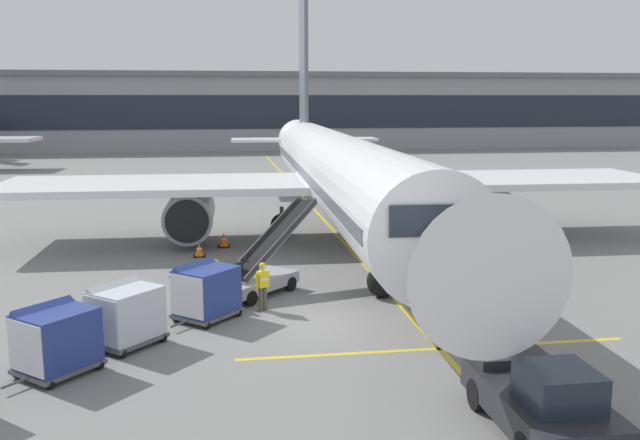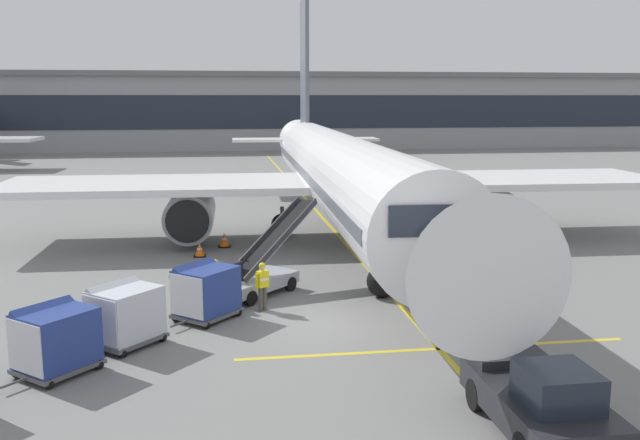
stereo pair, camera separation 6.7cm
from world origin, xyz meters
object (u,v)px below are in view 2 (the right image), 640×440
(ground_crew_by_loader, at_px, (216,280))
(safety_cone_wingtip, at_px, (200,250))
(parked_airplane, at_px, (339,173))
(baggage_cart_third, at_px, (55,338))
(pushback_tug, at_px, (541,400))
(belt_loader, at_px, (259,270))
(baggage_cart_lead, at_px, (205,290))
(safety_cone_engine_keepout, at_px, (224,240))
(ground_crew_by_carts, at_px, (262,283))
(baggage_cart_second, at_px, (124,313))

(ground_crew_by_loader, distance_m, safety_cone_wingtip, 8.25)
(parked_airplane, xyz_separation_m, safety_cone_wingtip, (-7.27, -3.36, -3.18))
(baggage_cart_third, bearing_deg, pushback_tug, -24.70)
(parked_airplane, distance_m, safety_cone_wingtip, 8.61)
(parked_airplane, bearing_deg, belt_loader, -115.81)
(baggage_cart_lead, bearing_deg, belt_loader, 54.92)
(belt_loader, bearing_deg, baggage_cart_third, -130.23)
(baggage_cart_lead, height_order, safety_cone_wingtip, baggage_cart_lead)
(baggage_cart_lead, height_order, ground_crew_by_loader, baggage_cart_lead)
(parked_airplane, relative_size, ground_crew_by_loader, 25.83)
(safety_cone_engine_keepout, bearing_deg, baggage_cart_third, -106.75)
(belt_loader, height_order, pushback_tug, belt_loader)
(parked_airplane, height_order, belt_loader, parked_airplane)
(parked_airplane, xyz_separation_m, ground_crew_by_loader, (-6.50, -11.55, -2.50))
(pushback_tug, relative_size, ground_crew_by_carts, 2.52)
(ground_crew_by_loader, xyz_separation_m, safety_cone_engine_keepout, (0.41, 10.20, -0.66))
(safety_cone_engine_keepout, relative_size, safety_cone_wingtip, 1.09)
(baggage_cart_lead, xyz_separation_m, safety_cone_wingtip, (-0.40, 9.54, -0.69))
(pushback_tug, bearing_deg, belt_loader, 113.93)
(belt_loader, bearing_deg, safety_cone_engine_keepout, 98.07)
(safety_cone_engine_keepout, height_order, safety_cone_wingtip, safety_cone_engine_keepout)
(parked_airplane, relative_size, belt_loader, 9.84)
(baggage_cart_second, height_order, ground_crew_by_loader, baggage_cart_second)
(baggage_cart_lead, xyz_separation_m, pushback_tug, (7.48, -9.47, -0.17))
(baggage_cart_third, relative_size, ground_crew_by_carts, 1.47)
(baggage_cart_second, bearing_deg, belt_loader, 49.08)
(pushback_tug, height_order, safety_cone_engine_keepout, pushback_tug)
(baggage_cart_lead, relative_size, baggage_cart_second, 1.00)
(ground_crew_by_loader, xyz_separation_m, ground_crew_by_carts, (1.61, -0.71, 0.00))
(baggage_cart_third, height_order, ground_crew_by_carts, baggage_cart_third)
(parked_airplane, bearing_deg, safety_cone_engine_keepout, -167.55)
(baggage_cart_third, bearing_deg, belt_loader, 49.77)
(baggage_cart_lead, bearing_deg, baggage_cart_third, -133.34)
(pushback_tug, height_order, safety_cone_wingtip, pushback_tug)
(belt_loader, height_order, safety_cone_wingtip, belt_loader)
(baggage_cart_second, xyz_separation_m, ground_crew_by_carts, (4.36, 2.85, -0.00))
(pushback_tug, distance_m, ground_crew_by_carts, 11.51)
(belt_loader, height_order, safety_cone_engine_keepout, belt_loader)
(pushback_tug, bearing_deg, baggage_cart_second, 143.65)
(ground_crew_by_carts, bearing_deg, baggage_cart_lead, -162.16)
(ground_crew_by_carts, bearing_deg, baggage_cart_second, -146.88)
(safety_cone_engine_keepout, bearing_deg, pushback_tug, -72.32)
(pushback_tug, bearing_deg, baggage_cart_lead, 128.29)
(baggage_cart_lead, xyz_separation_m, baggage_cart_third, (-3.97, -4.21, 0.00))
(safety_cone_wingtip, bearing_deg, baggage_cart_third, -104.55)
(safety_cone_wingtip, bearing_deg, pushback_tug, -67.48)
(ground_crew_by_carts, xyz_separation_m, safety_cone_engine_keepout, (-1.20, 10.92, -0.66))
(baggage_cart_third, distance_m, ground_crew_by_loader, 7.05)
(ground_crew_by_loader, relative_size, safety_cone_engine_keepout, 2.48)
(pushback_tug, xyz_separation_m, safety_cone_wingtip, (-7.88, 19.00, -0.51))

